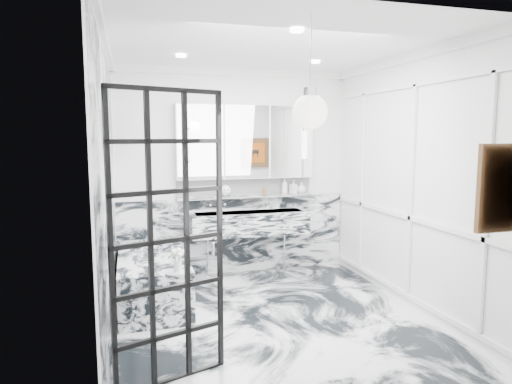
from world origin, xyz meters
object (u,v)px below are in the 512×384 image
object	(u,v)px
trough_sink	(249,223)
mirror_cabinet	(246,142)
bathtub	(153,278)
crittall_door	(169,241)

from	to	relation	value
trough_sink	mirror_cabinet	distance (m)	1.10
bathtub	trough_sink	bearing A→B (deg)	26.48
trough_sink	mirror_cabinet	world-z (taller)	mirror_cabinet
crittall_door	mirror_cabinet	xyz separation A→B (m)	(1.27, 2.63, 0.70)
crittall_door	mirror_cabinet	distance (m)	3.01
crittall_door	trough_sink	bearing A→B (deg)	43.57
crittall_door	trough_sink	world-z (taller)	crittall_door
mirror_cabinet	bathtub	world-z (taller)	mirror_cabinet
trough_sink	mirror_cabinet	size ratio (longest dim) A/B	0.84
trough_sink	crittall_door	bearing A→B (deg)	-117.37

